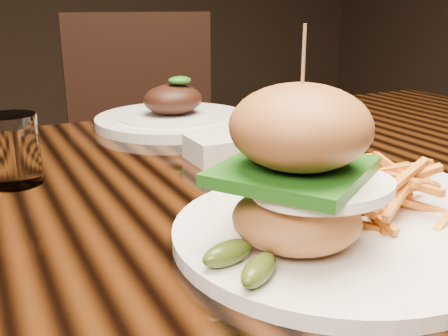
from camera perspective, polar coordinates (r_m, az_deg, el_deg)
name	(u,v)px	position (r m, az deg, el deg)	size (l,w,h in m)	color
dining_table	(224,230)	(0.75, 0.05, -6.79)	(1.60, 0.90, 0.75)	black
burger_plate	(328,194)	(0.52, 11.28, -2.75)	(0.33, 0.33, 0.22)	silver
side_saucer	(410,186)	(0.72, 19.55, -1.86)	(0.15, 0.15, 0.02)	silver
ramekin	(217,149)	(0.80, -0.80, 2.12)	(0.08, 0.08, 0.04)	silver
water_tumbler	(12,150)	(0.74, -22.03, 1.84)	(0.07, 0.07, 0.09)	white
far_dish	(173,116)	(1.04, -5.54, 5.67)	(0.30, 0.30, 0.10)	silver
chair_far	(149,151)	(1.64, -8.12, 1.81)	(0.52, 0.52, 0.95)	black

